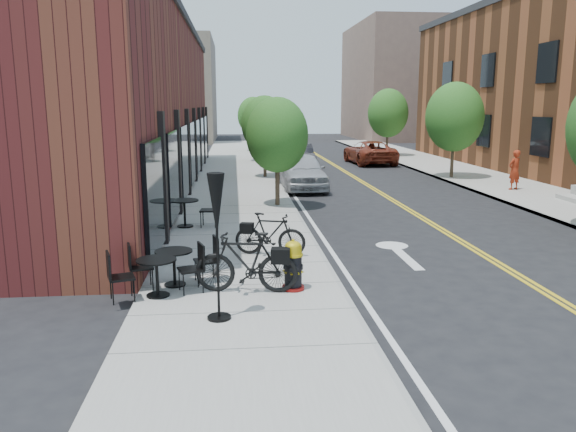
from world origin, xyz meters
name	(u,v)px	position (x,y,z in m)	size (l,w,h in m)	color
ground	(341,287)	(0.00, 0.00, 0.00)	(120.00, 120.00, 0.00)	black
sidewalk_near	(238,202)	(-2.00, 10.00, 0.06)	(4.00, 70.00, 0.12)	#9E9B93
sidewalk_far	(543,197)	(10.00, 10.00, 0.06)	(4.00, 70.00, 0.12)	#9E9B93
building_near	(130,108)	(-6.50, 14.00, 3.50)	(5.00, 28.00, 7.00)	#4B1818
bg_building_left	(174,91)	(-8.00, 48.00, 5.00)	(8.00, 14.00, 10.00)	#726656
bg_building_right	(401,82)	(16.00, 50.00, 6.00)	(10.00, 16.00, 12.00)	brown
tree_near_a	(277,135)	(-0.60, 9.00, 2.60)	(2.20, 2.20, 3.81)	#382B1E
tree_near_b	(265,124)	(-0.60, 17.00, 2.71)	(2.30, 2.30, 3.98)	#382B1E
tree_near_c	(258,123)	(-0.60, 25.00, 2.53)	(2.10, 2.10, 3.67)	#382B1E
tree_near_d	(253,116)	(-0.60, 33.00, 2.79)	(2.40, 2.40, 4.11)	#382B1E
tree_far_b	(455,117)	(8.60, 16.00, 3.06)	(2.80, 2.80, 4.62)	#382B1E
tree_far_c	(388,113)	(8.60, 28.00, 3.06)	(2.80, 2.80, 4.62)	#382B1E
fire_hydrant	(293,266)	(-1.02, -0.37, 0.60)	(0.55, 0.55, 1.00)	maroon
bicycle_left	(246,262)	(-1.92, -0.45, 0.71)	(0.56, 1.97, 1.18)	black
bicycle_right	(270,234)	(-1.30, 2.20, 0.64)	(0.48, 1.71, 1.03)	black
bistro_set_a	(174,263)	(-3.35, 0.11, 0.59)	(1.77, 0.91, 0.93)	black
bistro_set_b	(157,272)	(-3.60, -0.52, 0.59)	(1.77, 0.95, 0.93)	black
bistro_set_c	(185,209)	(-3.60, 5.61, 0.64)	(1.95, 0.91, 1.04)	black
patio_umbrella	(217,216)	(-2.42, -1.77, 1.89)	(0.40, 0.40, 2.47)	black
parked_car_a	(302,171)	(0.82, 13.52, 0.79)	(1.87, 4.65, 1.59)	#A9ACB2
parked_car_b	(299,156)	(1.60, 21.44, 0.71)	(1.51, 4.32, 1.42)	black
parked_car_c	(281,149)	(1.06, 26.94, 0.74)	(2.07, 5.09, 1.48)	#B9B9BE
parked_car_far	(369,152)	(6.30, 23.70, 0.72)	(2.38, 5.16, 1.43)	maroon
pedestrian	(514,170)	(9.63, 11.73, 0.95)	(0.61, 0.40, 1.67)	maroon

